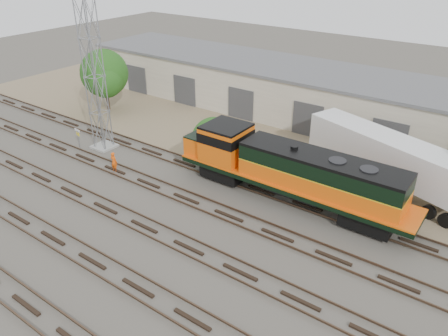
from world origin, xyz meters
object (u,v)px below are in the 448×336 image
Objects in this scene: signal_tower at (95,79)px; semi_trailer at (391,157)px; locomotive at (288,170)px; worker at (114,162)px.

signal_tower reaches higher than semi_trailer.
semi_trailer is at bearing 48.11° from locomotive.
locomotive reaches higher than semi_trailer.
locomotive is 1.32× the size of semi_trailer.
locomotive is at bearing 5.61° from signal_tower.
worker is (-14.14, -4.55, -1.66)m from locomotive.
semi_trailer is at bearing 18.37° from signal_tower.
signal_tower is 25.85m from semi_trailer.
signal_tower reaches higher than locomotive.
signal_tower is 7.81m from worker.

